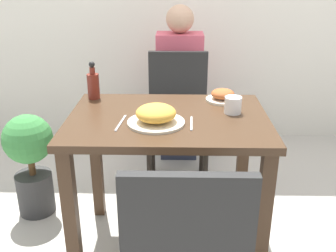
% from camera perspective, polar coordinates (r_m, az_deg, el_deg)
% --- Properties ---
extents(ground_plane, '(16.00, 16.00, 0.00)m').
position_cam_1_polar(ground_plane, '(2.25, -0.00, -16.83)').
color(ground_plane, '#B7B2A8').
extents(dining_table, '(0.95, 0.69, 0.76)m').
position_cam_1_polar(dining_table, '(1.92, -0.00, -2.30)').
color(dining_table, '#3D2819').
rests_on(dining_table, ground_plane).
extents(chair_far, '(0.42, 0.42, 0.89)m').
position_cam_1_polar(chair_far, '(2.65, 1.41, 2.02)').
color(chair_far, black).
rests_on(chair_far, ground_plane).
extents(food_plate, '(0.26, 0.26, 0.09)m').
position_cam_1_polar(food_plate, '(1.77, -1.76, 1.56)').
color(food_plate, beige).
rests_on(food_plate, dining_table).
extents(side_plate, '(0.18, 0.18, 0.06)m').
position_cam_1_polar(side_plate, '(2.10, 7.94, 4.38)').
color(side_plate, beige).
rests_on(side_plate, dining_table).
extents(drink_cup, '(0.08, 0.08, 0.08)m').
position_cam_1_polar(drink_cup, '(1.93, 9.40, 3.02)').
color(drink_cup, white).
rests_on(drink_cup, dining_table).
extents(sauce_bottle, '(0.06, 0.06, 0.20)m').
position_cam_1_polar(sauce_bottle, '(2.14, -10.80, 5.93)').
color(sauce_bottle, maroon).
rests_on(sauce_bottle, dining_table).
extents(fork_utensil, '(0.03, 0.19, 0.00)m').
position_cam_1_polar(fork_utensil, '(1.80, -6.87, 0.46)').
color(fork_utensil, silver).
rests_on(fork_utensil, dining_table).
extents(spoon_utensil, '(0.01, 0.16, 0.00)m').
position_cam_1_polar(spoon_utensil, '(1.78, 3.42, 0.38)').
color(spoon_utensil, silver).
rests_on(spoon_utensil, dining_table).
extents(potted_plant_left, '(0.29, 0.29, 0.64)m').
position_cam_1_polar(potted_plant_left, '(2.46, -19.33, -4.37)').
color(potted_plant_left, '#333333').
rests_on(potted_plant_left, ground_plane).
extents(person_figure, '(0.34, 0.22, 1.17)m').
position_cam_1_polar(person_figure, '(2.98, 1.65, 5.91)').
color(person_figure, '#2D3347').
rests_on(person_figure, ground_plane).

